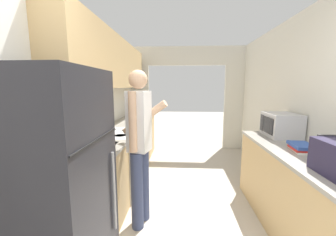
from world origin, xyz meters
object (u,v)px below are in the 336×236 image
(range_oven, at_px, (116,162))
(book_stack, at_px, (301,148))
(microwave, at_px, (281,125))
(refrigerator, at_px, (52,189))
(person, at_px, (139,144))

(range_oven, xyz_separation_m, book_stack, (2.17, -0.74, 0.48))
(microwave, xyz_separation_m, book_stack, (-0.09, -0.65, -0.11))
(microwave, bearing_deg, book_stack, -98.12)
(refrigerator, relative_size, book_stack, 5.41)
(refrigerator, distance_m, person, 0.95)
(person, bearing_deg, book_stack, -77.37)
(range_oven, distance_m, person, 0.98)
(range_oven, bearing_deg, person, -55.01)
(refrigerator, height_order, person, person)
(range_oven, xyz_separation_m, person, (0.49, -0.71, 0.47))
(range_oven, bearing_deg, microwave, -2.28)
(range_oven, bearing_deg, book_stack, -18.89)
(refrigerator, xyz_separation_m, range_oven, (-0.04, 1.54, -0.38))
(person, bearing_deg, range_oven, 48.84)
(range_oven, distance_m, book_stack, 2.34)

